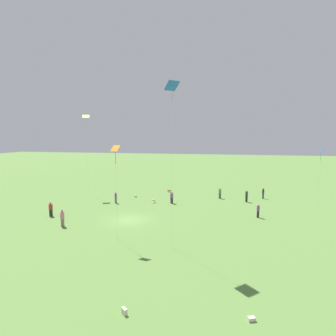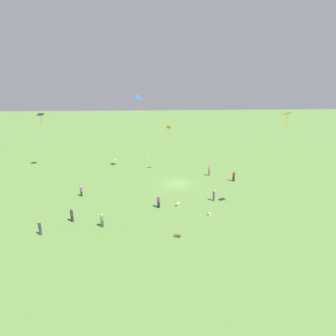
% 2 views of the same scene
% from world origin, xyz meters
% --- Properties ---
extents(ground_plane, '(240.00, 240.00, 0.00)m').
position_xyz_m(ground_plane, '(0.00, 0.00, 0.00)').
color(ground_plane, '#5B843D').
extents(person_0, '(0.51, 0.51, 1.76)m').
position_xyz_m(person_0, '(-8.76, 3.37, 0.86)').
color(person_0, '#232328').
rests_on(person_0, ground_plane).
extents(person_1, '(0.45, 0.45, 1.74)m').
position_xyz_m(person_1, '(-14.78, 17.08, 0.89)').
color(person_1, '#333D5B').
rests_on(person_1, ground_plane).
extents(person_2, '(0.45, 0.45, 1.71)m').
position_xyz_m(person_2, '(-7.08, -4.80, 0.86)').
color(person_2, '#4C4C51').
rests_on(person_2, ground_plane).
extents(person_3, '(0.50, 0.50, 1.78)m').
position_xyz_m(person_3, '(-11.92, 14.31, 0.89)').
color(person_3, '#232328').
rests_on(person_3, ground_plane).
extents(person_4, '(0.59, 0.59, 1.74)m').
position_xyz_m(person_4, '(-13.43, 10.32, 0.85)').
color(person_4, '#4C4C51').
rests_on(person_4, ground_plane).
extents(person_5, '(0.44, 0.44, 1.85)m').
position_xyz_m(person_5, '(3.68, -6.44, 0.92)').
color(person_5, '#847056').
rests_on(person_5, ground_plane).
extents(person_6, '(0.34, 0.34, 1.68)m').
position_xyz_m(person_6, '(-4.20, 15.08, 0.85)').
color(person_6, '#232328').
rests_on(person_6, ground_plane).
extents(person_7, '(0.64, 0.64, 1.75)m').
position_xyz_m(person_7, '(0.62, -10.14, 0.86)').
color(person_7, '#232328').
rests_on(person_7, ground_plane).
extents(kite_0, '(1.39, 1.44, 13.51)m').
position_xyz_m(kite_0, '(-11.73, -11.82, 12.79)').
color(kite_0, yellow).
rests_on(kite_0, ground_plane).
extents(kite_2, '(0.95, 0.72, 8.24)m').
position_xyz_m(kite_2, '(-11.89, 24.13, 7.61)').
color(kite_2, blue).
rests_on(kite_2, ground_plane).
extents(kite_3, '(0.76, 0.91, 9.07)m').
position_xyz_m(kite_3, '(5.97, 1.02, 8.40)').
color(kite_3, orange).
rests_on(kite_3, ground_plane).
extents(kite_4, '(1.35, 1.36, 14.41)m').
position_xyz_m(kite_4, '(6.65, 6.48, 13.57)').
color(kite_4, blue).
rests_on(kite_4, ground_plane).
extents(dog_0, '(0.47, 0.78, 0.45)m').
position_xyz_m(dog_0, '(-16.25, 1.44, 0.30)').
color(dog_0, brown).
rests_on(dog_0, ground_plane).
extents(dog_1, '(0.58, 0.59, 0.55)m').
position_xyz_m(dog_1, '(-8.52, 0.66, 0.39)').
color(dog_1, silver).
rests_on(dog_1, ground_plane).
extents(picnic_bag_0, '(0.38, 0.42, 0.36)m').
position_xyz_m(picnic_bag_0, '(15.86, 5.65, 0.18)').
color(picnic_bag_0, beige).
rests_on(picnic_bag_0, ground_plane).
extents(picnic_bag_1, '(0.42, 0.42, 0.32)m').
position_xyz_m(picnic_bag_1, '(-11.38, -3.21, 0.16)').
color(picnic_bag_1, beige).
rests_on(picnic_bag_1, ground_plane).
extents(picnic_bag_2, '(0.36, 0.45, 0.20)m').
position_xyz_m(picnic_bag_2, '(14.89, 12.54, 0.10)').
color(picnic_bag_2, beige).
rests_on(picnic_bag_2, ground_plane).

